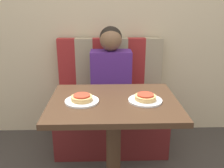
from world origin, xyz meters
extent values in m
cube|color=#C6B28E|center=(0.00, 1.01, 1.30)|extent=(7.00, 0.05, 2.60)
cube|color=#5B1919|center=(0.00, 0.68, 0.23)|extent=(1.02, 0.56, 0.45)
cube|color=maroon|center=(-0.42, 0.91, 0.74)|extent=(0.17, 0.09, 0.57)
cube|color=tan|center=(-0.25, 0.91, 0.74)|extent=(0.17, 0.09, 0.57)
cube|color=maroon|center=(-0.08, 0.91, 0.74)|extent=(0.17, 0.09, 0.57)
cube|color=tan|center=(0.08, 0.91, 0.74)|extent=(0.17, 0.09, 0.57)
cube|color=maroon|center=(0.25, 0.91, 0.74)|extent=(0.17, 0.09, 0.57)
cube|color=tan|center=(0.42, 0.91, 0.74)|extent=(0.17, 0.09, 0.57)
cube|color=#422B1C|center=(0.00, 0.00, 0.74)|extent=(0.83, 0.65, 0.03)
cylinder|color=#422B1C|center=(0.00, 0.00, 0.36)|extent=(0.10, 0.10, 0.72)
cube|color=#4C237A|center=(0.00, 0.68, 0.70)|extent=(0.36, 0.20, 0.49)
sphere|color=brown|center=(0.00, 0.68, 1.04)|extent=(0.19, 0.19, 0.19)
sphere|color=black|center=(0.00, 0.70, 1.06)|extent=(0.20, 0.20, 0.20)
cylinder|color=white|center=(-0.20, -0.02, 0.76)|extent=(0.22, 0.22, 0.01)
cylinder|color=white|center=(0.20, -0.02, 0.76)|extent=(0.22, 0.22, 0.01)
cylinder|color=tan|center=(-0.20, -0.02, 0.78)|extent=(0.14, 0.14, 0.03)
cylinder|color=#B73823|center=(-0.20, -0.02, 0.80)|extent=(0.11, 0.11, 0.01)
cylinder|color=tan|center=(0.20, -0.02, 0.78)|extent=(0.14, 0.14, 0.03)
cylinder|color=#B73823|center=(0.20, -0.02, 0.80)|extent=(0.11, 0.11, 0.01)
camera|label=1|loc=(-0.05, -1.49, 1.37)|focal=40.00mm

